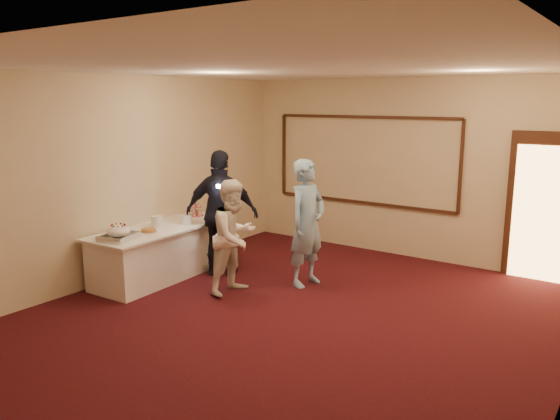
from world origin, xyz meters
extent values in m
plane|color=black|center=(0.00, 0.00, 0.00)|extent=(7.00, 7.00, 0.00)
cube|color=beige|center=(0.00, 3.50, 1.50)|extent=(6.00, 0.04, 3.00)
cube|color=beige|center=(-3.00, 0.00, 1.50)|extent=(0.04, 7.00, 3.00)
cube|color=white|center=(0.00, 0.00, 3.00)|extent=(6.00, 7.00, 0.04)
cube|color=#371E10|center=(-0.80, 3.47, 0.85)|extent=(3.40, 0.04, 0.05)
cube|color=#371E10|center=(-0.80, 3.47, 2.35)|extent=(3.40, 0.04, 0.05)
cube|color=#371E10|center=(-2.50, 3.47, 1.60)|extent=(0.05, 0.04, 1.50)
cube|color=#371E10|center=(0.90, 3.47, 1.60)|extent=(0.05, 0.04, 1.50)
cube|color=#371E10|center=(2.15, 3.46, 1.10)|extent=(1.05, 0.06, 2.20)
cube|color=#FFBF66|center=(2.15, 3.43, 1.00)|extent=(0.85, 0.02, 2.00)
cube|color=white|center=(-2.54, 0.32, 0.37)|extent=(0.92, 2.28, 0.74)
cube|color=white|center=(-2.54, 0.32, 0.76)|extent=(1.03, 2.40, 0.03)
cube|color=#B8BABF|center=(-2.46, -0.54, 0.79)|extent=(0.51, 0.58, 0.04)
ellipsoid|color=white|center=(-2.46, -0.54, 0.88)|extent=(0.32, 0.32, 0.14)
cube|color=silver|center=(-2.35, -0.39, 0.82)|extent=(0.25, 0.28, 0.01)
cylinder|color=#CB4A73|center=(-2.69, 1.20, 0.95)|extent=(0.02, 0.02, 0.36)
cylinder|color=#CB4A73|center=(-2.69, 1.20, 0.78)|extent=(0.27, 0.27, 0.01)
cylinder|color=#CB4A73|center=(-2.69, 1.20, 0.92)|extent=(0.21, 0.21, 0.01)
cylinder|color=#CB4A73|center=(-2.69, 1.20, 1.06)|extent=(0.14, 0.14, 0.01)
cylinder|color=white|center=(-2.64, 0.32, 0.84)|extent=(0.18, 0.18, 0.15)
cylinder|color=white|center=(-2.64, 0.32, 0.92)|extent=(0.19, 0.19, 0.01)
cylinder|color=white|center=(-2.38, 0.68, 0.84)|extent=(0.17, 0.17, 0.14)
cylinder|color=white|center=(-2.38, 0.68, 0.92)|extent=(0.18, 0.18, 0.01)
cylinder|color=white|center=(-2.43, -0.04, 0.78)|extent=(0.25, 0.25, 0.01)
cylinder|color=olive|center=(-2.43, -0.04, 0.80)|extent=(0.22, 0.22, 0.04)
imported|color=#89B4DC|center=(-0.55, 1.26, 0.91)|extent=(0.52, 0.72, 1.83)
imported|color=white|center=(-1.20, 0.41, 0.79)|extent=(0.64, 0.81, 1.59)
imported|color=black|center=(-1.86, 0.91, 0.96)|extent=(1.21, 0.89, 1.91)
cube|color=white|center=(-1.73, 0.72, 1.41)|extent=(0.07, 0.04, 0.05)
camera|label=1|loc=(3.50, -5.16, 2.64)|focal=35.00mm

